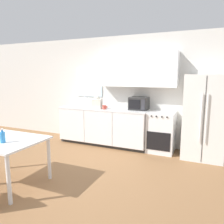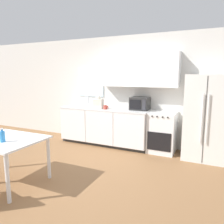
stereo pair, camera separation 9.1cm
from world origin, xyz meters
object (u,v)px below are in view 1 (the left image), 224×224
oven_range (161,132)px  drink_bottle (3,137)px  microwave (139,103)px  coffee_mug (104,107)px  refrigerator (204,117)px  dining_table (5,145)px

oven_range → drink_bottle: (-1.86, -2.66, 0.37)m
microwave → coffee_mug: size_ratio=3.61×
oven_range → microwave: microwave is taller
microwave → coffee_mug: bearing=-160.2°
refrigerator → coffee_mug: (-2.23, -0.16, 0.10)m
drink_bottle → oven_range: bearing=55.0°
refrigerator → dining_table: bearing=-138.8°
oven_range → coffee_mug: bearing=-171.6°
refrigerator → coffee_mug: bearing=-175.9°
microwave → dining_table: size_ratio=0.37×
oven_range → coffee_mug: coffee_mug is taller
refrigerator → microwave: 1.47m
oven_range → dining_table: size_ratio=0.81×
microwave → drink_bottle: (-1.29, -2.74, -0.25)m
refrigerator → dining_table: 3.79m
refrigerator → dining_table: refrigerator is taller
oven_range → coffee_mug: (-1.34, -0.20, 0.52)m
refrigerator → drink_bottle: (-2.74, -2.62, -0.05)m
drink_bottle → refrigerator: bearing=43.7°
coffee_mug → refrigerator: bearing=4.1°
dining_table → coffee_mug: bearing=75.0°
oven_range → refrigerator: bearing=-2.5°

